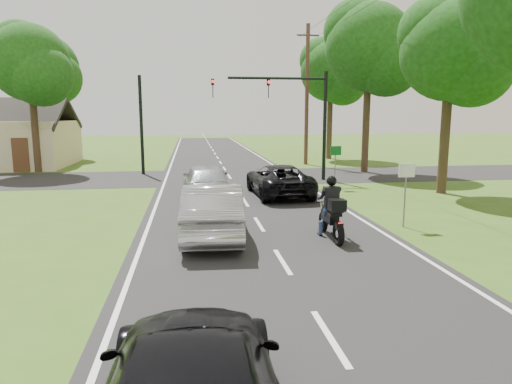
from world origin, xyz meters
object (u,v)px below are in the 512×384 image
silver_sedan (213,211)px  silver_suv (206,181)px  sign_white (406,179)px  motorcycle_rider (332,214)px  dark_suv (279,180)px  traffic_signal (292,106)px  utility_pole_far (307,94)px  sign_green (336,157)px

silver_sedan → silver_suv: 6.04m
silver_suv → sign_white: sign_white is taller
motorcycle_rider → sign_white: bearing=20.5°
dark_suv → silver_sedan: 7.57m
silver_sedan → motorcycle_rider: bearing=171.2°
traffic_signal → utility_pole_far: utility_pole_far is taller
motorcycle_rider → silver_suv: 7.60m
motorcycle_rider → silver_sedan: motorcycle_rider is taller
silver_sedan → traffic_signal: bearing=-110.8°
traffic_signal → silver_suv: bearing=-133.0°
silver_sedan → utility_pole_far: utility_pole_far is taller
dark_suv → sign_white: sign_white is taller
silver_suv → traffic_signal: 7.98m
dark_suv → silver_sedan: size_ratio=1.04×
silver_sedan → silver_suv: (0.02, 6.04, 0.01)m
motorcycle_rider → sign_green: sign_green is taller
motorcycle_rider → silver_suv: motorcycle_rider is taller
dark_suv → sign_white: size_ratio=2.41×
silver_suv → utility_pole_far: size_ratio=0.48×
silver_sedan → utility_pole_far: bearing=-109.2°
traffic_signal → utility_pole_far: size_ratio=0.64×
utility_pole_far → dark_suv: bearing=-109.6°
dark_suv → sign_green: (3.18, 1.54, 0.87)m
dark_suv → silver_suv: silver_suv is taller
silver_suv → sign_white: 8.54m
silver_sedan → traffic_signal: 12.82m
traffic_signal → utility_pole_far: 8.55m
traffic_signal → utility_pole_far: (2.86, 8.00, 0.95)m
silver_sedan → utility_pole_far: (7.83, 19.35, 4.26)m
dark_suv → silver_sedan: bearing=61.0°
motorcycle_rider → silver_sedan: bearing=168.4°
utility_pole_far → sign_green: 11.63m
utility_pole_far → sign_green: size_ratio=4.71×
motorcycle_rider → silver_suv: (-3.48, 6.76, 0.07)m
silver_sedan → sign_green: sign_green is taller
dark_suv → silver_suv: 3.41m
sign_white → silver_suv: bearing=137.9°
motorcycle_rider → sign_green: (3.02, 9.05, 0.84)m
traffic_signal → sign_green: 4.24m
motorcycle_rider → utility_pole_far: size_ratio=0.22×
silver_suv → sign_white: bearing=136.0°
dark_suv → traffic_signal: size_ratio=0.80×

